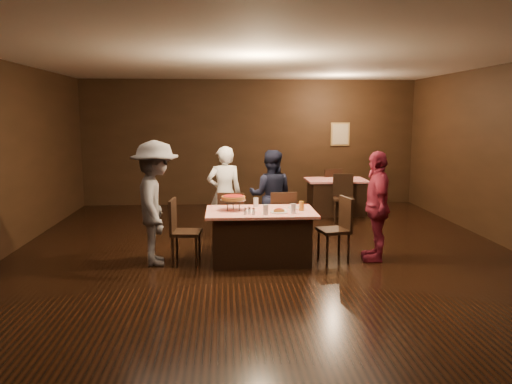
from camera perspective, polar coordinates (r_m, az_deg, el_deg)
room at (r=7.10m, az=1.42°, el=8.59°), size 10.00×10.04×3.02m
main_table at (r=7.44m, az=0.52°, el=-5.04°), size 1.60×1.00×0.77m
back_table at (r=11.10m, az=9.10°, el=-0.52°), size 1.30×0.90×0.77m
chair_far_left at (r=8.13m, az=-2.68°, el=-3.20°), size 0.49×0.49×0.95m
chair_far_right at (r=8.18m, az=2.93°, el=-3.12°), size 0.44×0.44×0.95m
chair_end_left at (r=7.42m, az=-8.01°, el=-4.45°), size 0.45×0.45×0.95m
chair_end_right at (r=7.57m, az=8.87°, el=-4.19°), size 0.49×0.49×0.95m
chair_back_near at (r=10.42m, az=9.96°, el=-0.66°), size 0.48×0.48×0.95m
chair_back_far at (r=11.67m, az=8.46°, el=0.39°), size 0.48×0.48×0.95m
diner_white_jacket at (r=8.57m, az=-3.63°, el=-0.23°), size 0.65×0.48×1.64m
diner_navy_hoodie at (r=8.60m, az=1.70°, el=-0.40°), size 0.86×0.72×1.58m
diner_grey_knit at (r=7.36m, az=-11.38°, el=-1.24°), size 0.82×1.25×1.81m
diner_red_shirt at (r=7.63m, az=13.63°, el=-1.57°), size 0.55×1.01×1.64m
pizza_stand at (r=7.35m, az=-2.61°, el=-0.70°), size 0.38×0.38×0.22m
plate_with_slice at (r=7.20m, az=2.62°, el=-2.17°), size 0.25×0.25×0.06m
plate_empty at (r=7.56m, az=4.61°, el=-1.80°), size 0.25×0.25×0.01m
glass_front_left at (r=7.05m, az=1.11°, el=-2.02°), size 0.08×0.08×0.14m
glass_front_right at (r=7.14m, az=4.28°, el=-1.90°), size 0.08×0.08×0.14m
glass_amber at (r=7.36m, az=5.22°, el=-1.60°), size 0.08×0.08×0.14m
glass_back at (r=7.63m, az=-0.01°, el=-1.19°), size 0.08×0.08×0.14m
condiments at (r=7.06m, az=-0.76°, el=-2.19°), size 0.17×0.10×0.09m
napkin_center at (r=7.38m, az=2.85°, el=-2.07°), size 0.19×0.19×0.01m
napkin_left at (r=7.29m, az=-0.62°, el=-2.19°), size 0.21×0.21×0.01m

